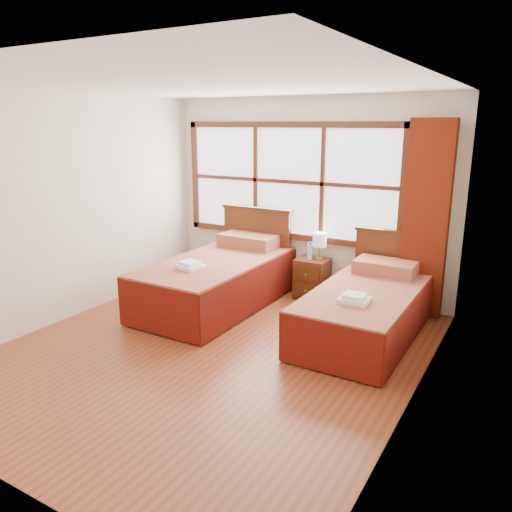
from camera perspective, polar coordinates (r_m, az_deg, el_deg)
The scene contains 15 objects.
floor at distance 5.22m, azimuth -5.25°, elevation -10.76°, with size 4.50×4.50×0.00m, color brown.
ceiling at distance 4.72m, azimuth -6.04°, elevation 19.00°, with size 4.50×4.50×0.00m, color white.
wall_back at distance 6.73m, azimuth 5.73°, elevation 6.68°, with size 4.00×4.00×0.00m, color silver.
wall_left at distance 6.18m, azimuth -20.90°, elevation 5.03°, with size 4.50×4.50×0.00m, color silver.
wall_right at distance 4.00m, azimuth 18.31°, elevation 0.28°, with size 4.50×4.50×0.00m, color silver.
window at distance 6.78m, azimuth 3.70°, elevation 8.49°, with size 3.16×0.06×1.56m.
curtain at distance 6.13m, azimuth 18.87°, elevation 3.90°, with size 0.50×0.16×2.30m, color #621B09.
bed_left at distance 6.38m, azimuth -4.23°, elevation -2.57°, with size 1.15×2.24×1.13m.
bed_right at distance 5.59m, azimuth 12.50°, elevation -5.90°, with size 1.03×2.05×1.00m.
nightstand at distance 6.64m, azimuth 6.42°, elevation -2.60°, with size 0.40×0.40×0.54m.
towels_left at distance 5.92m, azimuth -7.53°, elevation -1.08°, with size 0.34×0.31×0.09m.
towels_right at distance 5.07m, azimuth 11.18°, elevation -4.80°, with size 0.30×0.27×0.09m.
lamp at distance 6.52m, azimuth 7.29°, elevation 1.76°, with size 0.18×0.18×0.35m.
bottle_near at distance 6.55m, azimuth 6.16°, elevation 0.60°, with size 0.06×0.06×0.23m.
bottle_far at distance 6.53m, azimuth 6.21°, elevation 0.50°, with size 0.06×0.06×0.22m.
Camera 1 is at (2.77, -3.80, 2.26)m, focal length 35.00 mm.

